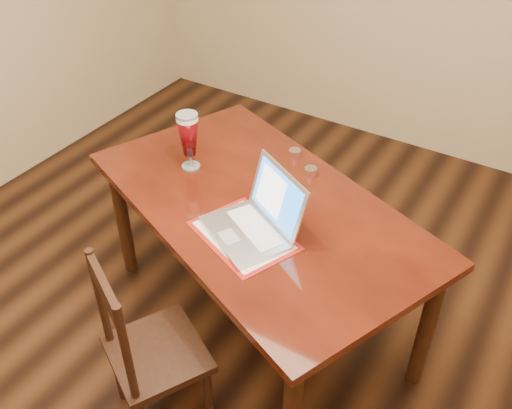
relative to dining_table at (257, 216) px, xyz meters
The scene contains 4 objects.
ground 0.81m from the dining_table, 72.57° to the right, with size 5.00×5.00×0.00m, color black.
room_shell 1.16m from the dining_table, 72.57° to the right, with size 4.51×5.01×2.71m.
dining_table is the anchor object (origin of this frame).
dining_chair 0.75m from the dining_table, 96.46° to the right, with size 0.51×0.51×0.91m.
Camera 1 is at (0.93, -1.30, 2.31)m, focal length 40.00 mm.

